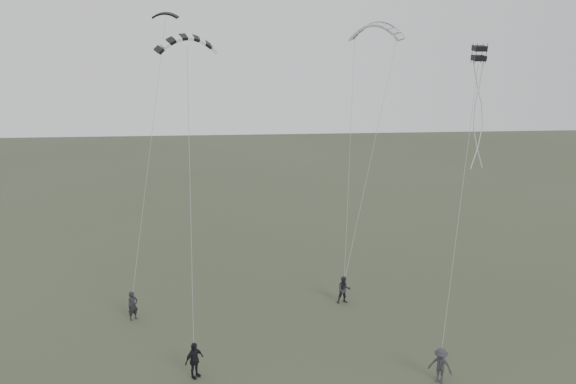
{
  "coord_description": "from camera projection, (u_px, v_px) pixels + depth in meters",
  "views": [
    {
      "loc": [
        -1.16,
        -22.67,
        14.37
      ],
      "look_at": [
        1.34,
        6.0,
        6.83
      ],
      "focal_mm": 35.0,
      "sensor_mm": 36.0,
      "label": 1
    }
  ],
  "objects": [
    {
      "name": "ground",
      "position": [
        270.0,
        370.0,
        25.59
      ],
      "size": [
        140.0,
        140.0,
        0.0
      ],
      "primitive_type": "plane",
      "color": "#3C432E",
      "rests_on": "ground"
    },
    {
      "name": "flyer_left",
      "position": [
        133.0,
        306.0,
        30.15
      ],
      "size": [
        0.7,
        0.67,
        1.6
      ],
      "primitive_type": "imported",
      "rotation": [
        0.0,
        0.0,
        0.69
      ],
      "color": "black",
      "rests_on": "ground"
    },
    {
      "name": "flyer_right",
      "position": [
        344.0,
        290.0,
        32.09
      ],
      "size": [
        0.81,
        0.64,
        1.61
      ],
      "primitive_type": "imported",
      "rotation": [
        0.0,
        0.0,
        0.04
      ],
      "color": "#242428",
      "rests_on": "ground"
    },
    {
      "name": "flyer_center",
      "position": [
        194.0,
        360.0,
        24.86
      ],
      "size": [
        0.99,
        0.98,
        1.69
      ],
      "primitive_type": "imported",
      "rotation": [
        0.0,
        0.0,
        0.77
      ],
      "color": "black",
      "rests_on": "ground"
    },
    {
      "name": "flyer_far",
      "position": [
        440.0,
        366.0,
        24.5
      ],
      "size": [
        1.21,
        1.09,
        1.62
      ],
      "primitive_type": "imported",
      "rotation": [
        0.0,
        0.0,
        -0.6
      ],
      "color": "#2C2D32",
      "rests_on": "ground"
    },
    {
      "name": "kite_dark_small",
      "position": [
        165.0,
        13.0,
        33.39
      ],
      "size": [
        1.59,
        0.71,
        0.6
      ],
      "primitive_type": null,
      "rotation": [
        0.22,
        0.0,
        -0.09
      ],
      "color": "black",
      "rests_on": "flyer_left"
    },
    {
      "name": "kite_pale_large",
      "position": [
        376.0,
        25.0,
        37.5
      ],
      "size": [
        3.77,
        3.2,
        1.73
      ],
      "primitive_type": null,
      "rotation": [
        0.22,
        0.0,
        -0.63
      ],
      "color": "#B6B9BB",
      "rests_on": "flyer_right"
    },
    {
      "name": "kite_striped",
      "position": [
        187.0,
        37.0,
        26.9
      ],
      "size": [
        3.15,
        1.84,
        1.34
      ],
      "primitive_type": null,
      "rotation": [
        0.29,
        0.0,
        0.28
      ],
      "color": "black",
      "rests_on": "flyer_center"
    },
    {
      "name": "kite_box",
      "position": [
        479.0,
        53.0,
        26.26
      ],
      "size": [
        0.57,
        0.64,
        0.74
      ],
      "primitive_type": null,
      "rotation": [
        0.11,
        0.0,
        -0.01
      ],
      "color": "black",
      "rests_on": "flyer_far"
    }
  ]
}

